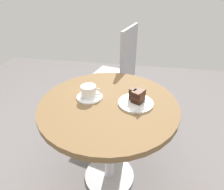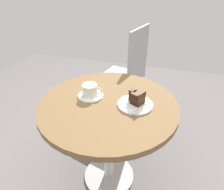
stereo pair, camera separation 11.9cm
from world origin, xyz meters
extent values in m
cube|color=slate|center=(0.00, 0.00, -0.01)|extent=(4.40, 4.40, 0.01)
cylinder|color=brown|center=(0.00, 0.00, 0.67)|extent=(0.83, 0.83, 0.03)
cylinder|color=silver|center=(0.00, 0.00, 0.33)|extent=(0.07, 0.07, 0.63)
cylinder|color=silver|center=(0.00, 0.00, 0.01)|extent=(0.38, 0.38, 0.02)
cylinder|color=white|center=(-0.13, 0.04, 0.69)|extent=(0.16, 0.16, 0.01)
cylinder|color=white|center=(-0.13, 0.04, 0.73)|extent=(0.09, 0.09, 0.07)
cylinder|color=beige|center=(-0.13, 0.04, 0.76)|extent=(0.08, 0.08, 0.00)
torus|color=white|center=(-0.08, 0.04, 0.73)|extent=(0.05, 0.01, 0.05)
cube|color=silver|center=(-0.17, 0.01, 0.70)|extent=(0.04, 0.07, 0.00)
ellipsoid|color=silver|center=(-0.19, 0.06, 0.70)|extent=(0.02, 0.02, 0.00)
cylinder|color=white|center=(0.16, 0.01, 0.69)|extent=(0.21, 0.21, 0.01)
cube|color=black|center=(0.17, 0.02, 0.71)|extent=(0.08, 0.09, 0.03)
cube|color=black|center=(0.14, 0.04, 0.71)|extent=(0.05, 0.05, 0.03)
cube|color=#422314|center=(0.17, 0.02, 0.73)|extent=(0.08, 0.09, 0.01)
cube|color=#422314|center=(0.14, 0.04, 0.73)|extent=(0.05, 0.05, 0.01)
cube|color=black|center=(0.17, 0.02, 0.75)|extent=(0.08, 0.09, 0.03)
cube|color=black|center=(0.14, 0.04, 0.75)|extent=(0.05, 0.05, 0.03)
cube|color=#422314|center=(0.17, 0.02, 0.77)|extent=(0.08, 0.09, 0.01)
cube|color=#422314|center=(0.14, 0.04, 0.77)|extent=(0.05, 0.05, 0.01)
cube|color=#422314|center=(0.20, 0.01, 0.74)|extent=(0.04, 0.07, 0.08)
cube|color=silver|center=(0.20, 0.00, 0.70)|extent=(0.05, 0.11, 0.00)
cube|color=silver|center=(0.18, -0.07, 0.70)|extent=(0.04, 0.04, 0.00)
cube|color=tan|center=(0.14, 0.03, 0.69)|extent=(0.13, 0.13, 0.00)
cube|color=tan|center=(0.14, 0.04, 0.69)|extent=(0.13, 0.13, 0.00)
cylinder|color=#9E9EA3|center=(-0.23, 0.99, 0.23)|extent=(0.02, 0.02, 0.45)
cylinder|color=#9E9EA3|center=(-0.32, 0.67, 0.23)|extent=(0.02, 0.02, 0.45)
cylinder|color=#9E9EA3|center=(0.08, 0.90, 0.23)|extent=(0.02, 0.02, 0.45)
cylinder|color=#9E9EA3|center=(-0.01, 0.59, 0.23)|extent=(0.02, 0.02, 0.45)
cube|color=#9E9EA3|center=(-0.12, 0.79, 0.46)|extent=(0.47, 0.47, 0.02)
cube|color=#9E9EA3|center=(0.05, 0.74, 0.72)|extent=(0.12, 0.35, 0.49)
camera|label=1|loc=(0.19, -0.97, 1.35)|focal=32.00mm
camera|label=2|loc=(0.30, -0.95, 1.35)|focal=32.00mm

